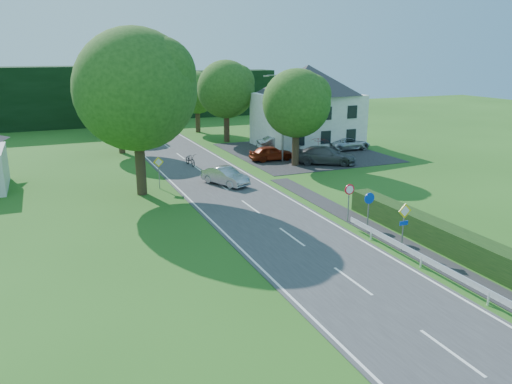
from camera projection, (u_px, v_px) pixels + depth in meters
name	position (u px, v px, depth m)	size (l,w,h in m)	color
ground	(451.00, 353.00, 17.08)	(160.00, 160.00, 0.00)	#245418
road	(240.00, 199.00, 34.78)	(7.00, 80.00, 0.04)	#38373A
footpath	(507.00, 300.00, 20.71)	(1.50, 44.00, 0.04)	black
parking_pad	(303.00, 152.00, 50.81)	(14.00, 16.00, 0.04)	black
line_edge_left	(195.00, 204.00, 33.55)	(0.12, 80.00, 0.01)	white
line_edge_right	(281.00, 194.00, 36.00)	(0.12, 80.00, 0.01)	white
line_centre	(240.00, 199.00, 34.77)	(0.12, 80.00, 0.01)	white
tree_main	(137.00, 113.00, 34.47)	(9.40, 9.40, 11.64)	#204514
tree_left_far	(119.00, 110.00, 49.43)	(7.00, 7.00, 8.58)	#204514
tree_right_far	(226.00, 101.00, 55.66)	(7.40, 7.40, 9.09)	#204514
tree_left_back	(109.00, 102.00, 60.31)	(6.60, 6.60, 8.07)	#204514
tree_right_back	(197.00, 102.00, 62.57)	(6.20, 6.20, 7.56)	#204514
tree_right_mid	(296.00, 118.00, 43.90)	(7.00, 7.00, 8.58)	#204514
treeline_right	(180.00, 94.00, 77.56)	(30.00, 5.00, 7.00)	black
house_white	(307.00, 105.00, 53.02)	(10.60, 8.40, 8.60)	silver
streetlight	(282.00, 114.00, 45.46)	(2.03, 0.18, 8.00)	slate
sign_priority_right	(404.00, 218.00, 25.27)	(0.78, 0.09, 2.59)	slate
sign_roundabout	(369.00, 205.00, 27.97)	(0.64, 0.08, 2.37)	slate
sign_speed_limit	(349.00, 194.00, 29.70)	(0.64, 0.11, 2.37)	slate
sign_priority_left	(159.00, 166.00, 37.03)	(0.78, 0.09, 2.44)	slate
moving_car	(225.00, 176.00, 38.30)	(1.43, 4.10, 1.35)	#A0A0A4
motorcycle	(190.00, 160.00, 44.75)	(0.72, 2.07, 1.09)	black
parked_car_red	(271.00, 153.00, 46.88)	(1.65, 4.10, 1.40)	maroon
parked_car_silver_a	(282.00, 144.00, 50.81)	(1.76, 5.05, 1.66)	#A1A1A5
parked_car_grey	(325.00, 155.00, 45.36)	(2.22, 5.45, 1.58)	#4A4A4F
parked_car_silver_b	(348.00, 143.00, 51.92)	(2.23, 4.84, 1.34)	silver
parasol	(318.00, 147.00, 48.75)	(1.96, 2.00, 1.80)	red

